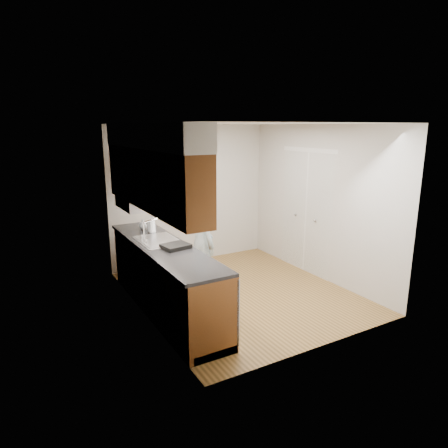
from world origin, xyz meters
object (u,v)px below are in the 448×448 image
soap_bottle_a (152,225)px  soap_bottle_c (143,224)px  dish_rack (176,246)px  person (201,237)px  soap_bottle_b (151,225)px

soap_bottle_a → soap_bottle_c: size_ratio=1.63×
dish_rack → soap_bottle_c: bearing=84.1°
person → soap_bottle_b: (-0.60, 0.48, 0.16)m
soap_bottle_c → soap_bottle_b: bearing=-67.7°
person → soap_bottle_c: 0.94m
person → dish_rack: person is taller
person → soap_bottle_a: 0.74m
soap_bottle_b → soap_bottle_c: soap_bottle_b is taller
soap_bottle_a → dish_rack: (0.01, -0.85, -0.10)m
soap_bottle_c → dish_rack: size_ratio=0.47×
person → soap_bottle_c: bearing=42.1°
soap_bottle_a → dish_rack: 0.85m
dish_rack → soap_bottle_a: bearing=82.0°
person → soap_bottle_a: bearing=57.6°
person → soap_bottle_c: size_ratio=11.01×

